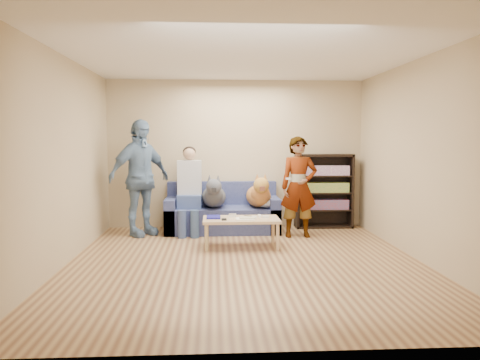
{
  "coord_description": "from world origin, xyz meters",
  "views": [
    {
      "loc": [
        -0.4,
        -5.8,
        1.56
      ],
      "look_at": [
        0.0,
        1.2,
        0.95
      ],
      "focal_mm": 35.0,
      "sensor_mm": 36.0,
      "label": 1
    }
  ],
  "objects": [
    {
      "name": "held_controller",
      "position": [
        0.76,
        1.35,
        0.95
      ],
      "size": [
        0.07,
        0.11,
        0.03
      ],
      "primitive_type": "cube",
      "rotation": [
        0.0,
        0.0,
        0.37
      ],
      "color": "silver",
      "rests_on": "person_standing_right"
    },
    {
      "name": "wall_right",
      "position": [
        2.25,
        0.0,
        1.3
      ],
      "size": [
        0.0,
        5.0,
        5.0
      ],
      "primitive_type": "plane",
      "rotation": [
        1.57,
        0.0,
        -1.57
      ],
      "color": "tan",
      "rests_on": "ground"
    },
    {
      "name": "magazine",
      "position": [
        0.08,
        0.81,
        0.44
      ],
      "size": [
        0.22,
        0.17,
        0.01
      ],
      "primitive_type": "cube",
      "color": "#C1B89A",
      "rests_on": "coffee_table"
    },
    {
      "name": "headphone_cup_a",
      "position": [
        0.2,
        0.87,
        0.43
      ],
      "size": [
        0.07,
        0.07,
        0.02
      ],
      "primitive_type": "cylinder",
      "color": "white",
      "rests_on": "coffee_table"
    },
    {
      "name": "pen_black",
      "position": [
        0.12,
        1.07,
        0.42
      ],
      "size": [
        0.13,
        0.08,
        0.01
      ],
      "primitive_type": "cylinder",
      "rotation": [
        0.0,
        1.57,
        -0.52
      ],
      "color": "black",
      "rests_on": "coffee_table"
    },
    {
      "name": "blanket",
      "position": [
        0.5,
        1.89,
        0.51
      ],
      "size": [
        0.45,
        0.38,
        0.16
      ],
      "primitive_type": "ellipsoid",
      "color": "#B5B5BA",
      "rests_on": "sofa"
    },
    {
      "name": "ground",
      "position": [
        0.0,
        0.0,
        0.0
      ],
      "size": [
        5.0,
        5.0,
        0.0
      ],
      "primitive_type": "plane",
      "color": "brown",
      "rests_on": "ground"
    },
    {
      "name": "controller_b",
      "position": [
        0.36,
        0.91,
        0.43
      ],
      "size": [
        0.09,
        0.06,
        0.03
      ],
      "primitive_type": "cube",
      "color": "white",
      "rests_on": "coffee_table"
    },
    {
      "name": "wall_left",
      "position": [
        -2.25,
        0.0,
        1.3
      ],
      "size": [
        0.0,
        5.0,
        5.0
      ],
      "primitive_type": "plane",
      "rotation": [
        1.57,
        0.0,
        1.57
      ],
      "color": "tan",
      "rests_on": "ground"
    },
    {
      "name": "person_standing_left",
      "position": [
        -1.59,
        1.8,
        0.94
      ],
      "size": [
        1.12,
        1.09,
        1.88
      ],
      "primitive_type": "imported",
      "rotation": [
        0.0,
        0.0,
        0.75
      ],
      "color": "#7391B8",
      "rests_on": "ground"
    },
    {
      "name": "sofa",
      "position": [
        -0.25,
        2.1,
        0.28
      ],
      "size": [
        1.9,
        0.85,
        0.82
      ],
      "color": "#515B93",
      "rests_on": "ground"
    },
    {
      "name": "ceiling",
      "position": [
        0.0,
        0.0,
        2.6
      ],
      "size": [
        5.0,
        5.0,
        0.0
      ],
      "primitive_type": "plane",
      "rotation": [
        3.14,
        0.0,
        0.0
      ],
      "color": "white",
      "rests_on": "ground"
    },
    {
      "name": "bookshelf",
      "position": [
        1.55,
        2.33,
        0.68
      ],
      "size": [
        1.0,
        0.34,
        1.3
      ],
      "color": "black",
      "rests_on": "ground"
    },
    {
      "name": "papers",
      "position": [
        0.05,
        0.79,
        0.43
      ],
      "size": [
        0.26,
        0.2,
        0.02
      ],
      "primitive_type": "cube",
      "color": "white",
      "rests_on": "coffee_table"
    },
    {
      "name": "dog_tan",
      "position": [
        0.36,
        1.94,
        0.64
      ],
      "size": [
        0.41,
        1.17,
        0.6
      ],
      "color": "#AE7F35",
      "rests_on": "sofa"
    },
    {
      "name": "wall_back",
      "position": [
        0.0,
        2.5,
        1.3
      ],
      "size": [
        4.5,
        0.0,
        4.5
      ],
      "primitive_type": "plane",
      "rotation": [
        1.57,
        0.0,
        0.0
      ],
      "color": "tan",
      "rests_on": "ground"
    },
    {
      "name": "wallet",
      "position": [
        -0.25,
        0.77,
        0.43
      ],
      "size": [
        0.07,
        0.12,
        0.02
      ],
      "primitive_type": "cube",
      "color": "black",
      "rests_on": "coffee_table"
    },
    {
      "name": "coffee_table",
      "position": [
        -0.0,
        0.89,
        0.37
      ],
      "size": [
        1.1,
        0.6,
        0.42
      ],
      "color": "tan",
      "rests_on": "ground"
    },
    {
      "name": "person_seated",
      "position": [
        -0.8,
        1.97,
        0.77
      ],
      "size": [
        0.4,
        0.73,
        1.47
      ],
      "color": "#415A8F",
      "rests_on": "sofa"
    },
    {
      "name": "headphone_cup_b",
      "position": [
        0.2,
        0.95,
        0.43
      ],
      "size": [
        0.07,
        0.07,
        0.02
      ],
      "primitive_type": "cylinder",
      "color": "silver",
      "rests_on": "coffee_table"
    },
    {
      "name": "wall_front",
      "position": [
        0.0,
        -2.5,
        1.3
      ],
      "size": [
        4.5,
        0.0,
        4.5
      ],
      "primitive_type": "plane",
      "rotation": [
        -1.57,
        0.0,
        0.0
      ],
      "color": "tan",
      "rests_on": "ground"
    },
    {
      "name": "controller_a",
      "position": [
        0.28,
        0.99,
        0.43
      ],
      "size": [
        0.04,
        0.13,
        0.03
      ],
      "primitive_type": "cube",
      "color": "white",
      "rests_on": "coffee_table"
    },
    {
      "name": "dog_gray",
      "position": [
        -0.39,
        1.93,
        0.63
      ],
      "size": [
        0.4,
        1.25,
        0.58
      ],
      "color": "#474A51",
      "rests_on": "sofa"
    },
    {
      "name": "pen_orange",
      "position": [
        -0.02,
        0.73,
        0.42
      ],
      "size": [
        0.13,
        0.06,
        0.01
      ],
      "primitive_type": "cylinder",
      "rotation": [
        0.0,
        1.57,
        0.35
      ],
      "color": "#C7571C",
      "rests_on": "coffee_table"
    },
    {
      "name": "person_standing_right",
      "position": [
        0.96,
        1.55,
        0.8
      ],
      "size": [
        0.59,
        0.4,
        1.61
      ],
      "primitive_type": "imported",
      "rotation": [
        0.0,
        0.0,
        0.02
      ],
      "color": "gray",
      "rests_on": "ground"
    },
    {
      "name": "notebook_blue",
      "position": [
        -0.4,
        0.94,
        0.43
      ],
      "size": [
        0.2,
        0.26,
        0.03
      ],
      "primitive_type": "cube",
      "color": "navy",
      "rests_on": "coffee_table"
    },
    {
      "name": "camera_silver",
      "position": [
        -0.12,
        1.01,
        0.45
      ],
      "size": [
        0.11,
        0.06,
        0.05
      ],
      "primitive_type": "cube",
      "color": "silver",
      "rests_on": "coffee_table"
    }
  ]
}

